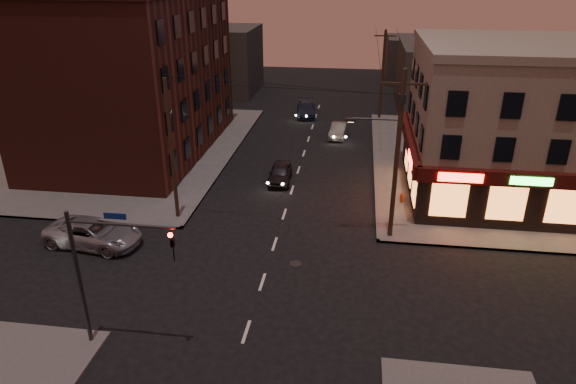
% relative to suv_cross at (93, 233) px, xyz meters
% --- Properties ---
extents(ground, '(120.00, 120.00, 0.00)m').
position_rel_suv_cross_xyz_m(ground, '(10.51, -2.48, -0.79)').
color(ground, black).
rests_on(ground, ground).
extents(sidewalk_ne, '(24.00, 28.00, 0.15)m').
position_rel_suv_cross_xyz_m(sidewalk_ne, '(28.51, 16.52, -0.71)').
color(sidewalk_ne, '#514F4C').
rests_on(sidewalk_ne, ground).
extents(sidewalk_nw, '(24.00, 28.00, 0.15)m').
position_rel_suv_cross_xyz_m(sidewalk_nw, '(-7.49, 16.52, -0.71)').
color(sidewalk_nw, '#514F4C').
rests_on(sidewalk_nw, ground).
extents(pizza_building, '(15.85, 12.85, 10.50)m').
position_rel_suv_cross_xyz_m(pizza_building, '(26.44, 10.95, 4.56)').
color(pizza_building, tan).
rests_on(pizza_building, sidewalk_ne).
extents(brick_apartment, '(12.00, 20.00, 13.00)m').
position_rel_suv_cross_xyz_m(brick_apartment, '(-3.99, 16.52, 5.86)').
color(brick_apartment, '#4E2019').
rests_on(brick_apartment, sidewalk_nw).
extents(bg_building_ne_a, '(10.00, 12.00, 7.00)m').
position_rel_suv_cross_xyz_m(bg_building_ne_a, '(24.51, 35.52, 2.71)').
color(bg_building_ne_a, '#3F3D3A').
rests_on(bg_building_ne_a, ground).
extents(bg_building_nw, '(9.00, 10.00, 8.00)m').
position_rel_suv_cross_xyz_m(bg_building_nw, '(-2.49, 39.52, 3.21)').
color(bg_building_nw, '#3F3D3A').
rests_on(bg_building_nw, ground).
extents(bg_building_ne_b, '(8.00, 8.00, 6.00)m').
position_rel_suv_cross_xyz_m(bg_building_ne_b, '(22.51, 49.52, 2.21)').
color(bg_building_ne_b, '#3F3D3A').
rests_on(bg_building_ne_b, ground).
extents(utility_pole_main, '(4.20, 0.44, 10.00)m').
position_rel_suv_cross_xyz_m(utility_pole_main, '(17.20, 3.32, 4.97)').
color(utility_pole_main, '#382619').
rests_on(utility_pole_main, sidewalk_ne).
extents(utility_pole_far, '(0.26, 0.26, 9.00)m').
position_rel_suv_cross_xyz_m(utility_pole_far, '(17.31, 29.52, 3.86)').
color(utility_pole_far, '#382619').
rests_on(utility_pole_far, sidewalk_ne).
extents(utility_pole_west, '(0.24, 0.24, 9.00)m').
position_rel_suv_cross_xyz_m(utility_pole_west, '(3.71, 4.02, 3.86)').
color(utility_pole_west, '#382619').
rests_on(utility_pole_west, sidewalk_nw).
extents(traffic_signal, '(4.49, 0.32, 6.47)m').
position_rel_suv_cross_xyz_m(traffic_signal, '(4.94, -8.08, 3.37)').
color(traffic_signal, '#333538').
rests_on(traffic_signal, ground).
extents(suv_cross, '(5.94, 3.28, 1.58)m').
position_rel_suv_cross_xyz_m(suv_cross, '(0.00, 0.00, 0.00)').
color(suv_cross, gray).
rests_on(suv_cross, ground).
extents(sedan_near, '(1.81, 4.12, 1.38)m').
position_rel_suv_cross_xyz_m(sedan_near, '(9.41, 11.03, -0.10)').
color(sedan_near, black).
rests_on(sedan_near, ground).
extents(sedan_mid, '(1.77, 4.08, 1.30)m').
position_rel_suv_cross_xyz_m(sedan_mid, '(13.27, 22.58, -0.14)').
color(sedan_mid, slate).
rests_on(sedan_mid, ground).
extents(sedan_far, '(2.57, 5.17, 1.44)m').
position_rel_suv_cross_xyz_m(sedan_far, '(9.41, 29.62, -0.07)').
color(sedan_far, '#1C2638').
rests_on(sedan_far, ground).
extents(fire_hydrant, '(0.31, 0.31, 0.71)m').
position_rel_suv_cross_xyz_m(fire_hydrant, '(18.31, 8.17, -0.25)').
color(fire_hydrant, '#96280D').
rests_on(fire_hydrant, sidewalk_ne).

